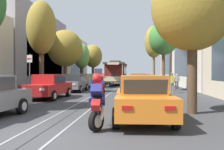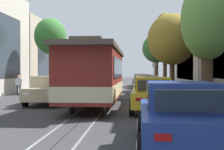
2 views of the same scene
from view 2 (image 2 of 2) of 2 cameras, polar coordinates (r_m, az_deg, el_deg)
name	(u,v)px [view 2 (image 2 of 2)]	position (r m, az deg, el deg)	size (l,w,h in m)	color
ground_plane	(108,95)	(22.75, -0.81, -3.98)	(160.00, 160.00, 0.00)	#38383A
trolley_track_rails	(104,99)	(20.06, -1.47, -4.59)	(1.14, 55.18, 0.01)	gray
parked_car_grey_near_left	(140,80)	(39.57, 5.51, -0.89)	(2.13, 4.42, 1.58)	slate
parked_car_red_second_left	(143,81)	(32.62, 6.01, -1.20)	(2.14, 4.42, 1.58)	red
parked_car_grey_mid_left	(144,83)	(26.76, 6.18, -1.59)	(2.02, 4.37, 1.58)	slate
parked_car_beige_fourth_left	(146,87)	(20.17, 6.68, -2.30)	(2.03, 4.37, 1.58)	#C1B28E
parked_car_yellow_fifth_left	(152,94)	(13.55, 7.80, -3.70)	(2.11, 4.41, 1.58)	gold
parked_car_blue_sixth_left	(180,116)	(7.05, 13.06, -7.66)	(2.07, 4.39, 1.58)	#233D93
parked_car_orange_near_right	(97,80)	(39.38, -2.89, -0.90)	(2.15, 4.42, 1.58)	orange
parked_car_orange_second_right	(90,81)	(33.75, -4.28, -1.14)	(2.11, 4.41, 1.58)	orange
parked_car_maroon_mid_right	(80,83)	(27.87, -6.13, -1.50)	(2.02, 4.37, 1.58)	maroon
parked_car_black_fourth_right	(67,86)	(22.27, -8.65, -2.03)	(2.15, 4.42, 1.58)	black
parked_car_beige_fifth_right	(49,90)	(16.96, -12.19, -2.85)	(2.11, 4.41, 1.58)	#C1B28E
street_tree_kerb_left_near	(156,49)	(37.97, 8.60, 4.99)	(3.58, 2.89, 6.60)	brown
street_tree_kerb_left_second	(165,36)	(29.29, 10.24, 7.46)	(2.36, 2.56, 7.59)	#4C3826
street_tree_kerb_left_mid	(172,39)	(23.16, 11.58, 6.77)	(3.78, 3.73, 6.30)	brown
street_tree_kerb_left_fourth	(207,21)	(14.17, 17.98, 9.85)	(2.36, 2.58, 6.04)	#4C3826
street_tree_kerb_right_near	(80,52)	(38.21, -6.30, 4.43)	(3.36, 2.87, 6.27)	#4C3826
street_tree_kerb_right_second	(50,37)	(26.30, -11.88, 7.32)	(2.72, 2.95, 6.51)	brown
cable_car_trolley	(95,75)	(14.83, -3.39, 0.01)	(2.66, 9.15, 3.28)	maroon
motorcycle_with_rider	(108,78)	(40.51, -0.73, -0.64)	(0.55, 1.87, 1.82)	black
pedestrian_on_left_pavement	(54,81)	(28.66, -11.24, -1.15)	(0.55, 0.41, 1.68)	slate
pedestrian_on_right_pavement	(19,84)	(24.02, -17.64, -1.66)	(0.55, 0.28, 1.57)	#282D38
pedestrian_crossing_far	(68,79)	(38.92, -8.49, -0.80)	(0.55, 0.39, 1.56)	#4C4233
street_sign_post	(154,72)	(32.87, 8.11, 0.54)	(0.36, 0.07, 2.90)	slate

